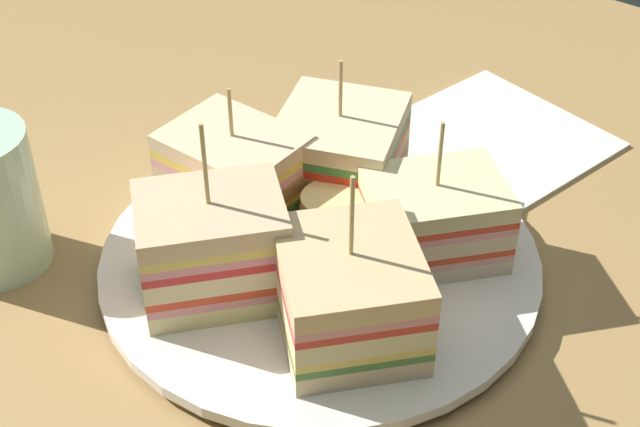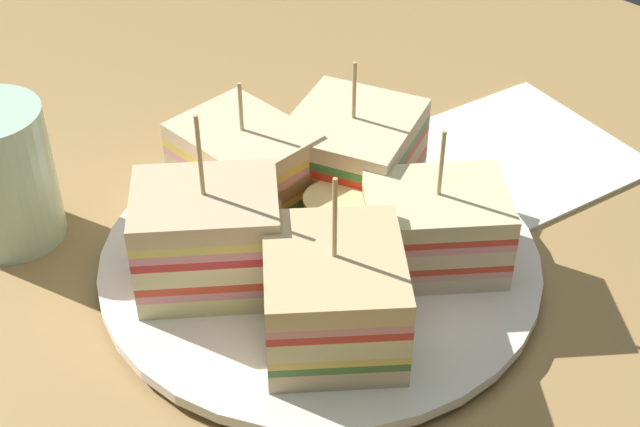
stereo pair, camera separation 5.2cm
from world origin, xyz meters
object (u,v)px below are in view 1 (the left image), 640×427
object	(u,v)px
plate	(320,261)
sandwich_wedge_3	(213,247)
spoon	(232,136)
sandwich_wedge_0	(433,219)
chip_pile	(334,222)
napkin	(491,138)
sandwich_wedge_4	(349,294)
sandwich_wedge_2	(233,177)
sandwich_wedge_1	(339,154)

from	to	relation	value
plate	sandwich_wedge_3	distance (cm)	7.26
spoon	plate	bearing A→B (deg)	91.43
sandwich_wedge_0	chip_pile	distance (cm)	5.66
spoon	napkin	distance (cm)	18.05
sandwich_wedge_4	napkin	world-z (taller)	sandwich_wedge_4
sandwich_wedge_2	spoon	size ratio (longest dim) A/B	0.64
sandwich_wedge_0	napkin	size ratio (longest dim) A/B	0.70
sandwich_wedge_3	chip_pile	world-z (taller)	sandwich_wedge_3
sandwich_wedge_1	plate	bearing A→B (deg)	5.93
napkin	sandwich_wedge_2	bearing A→B (deg)	67.90
chip_pile	spoon	size ratio (longest dim) A/B	0.58
plate	sandwich_wedge_0	world-z (taller)	sandwich_wedge_0
sandwich_wedge_3	napkin	distance (cm)	24.40
spoon	napkin	xyz separation A→B (cm)	(-14.27, -11.04, -0.15)
sandwich_wedge_1	sandwich_wedge_2	distance (cm)	6.78
plate	sandwich_wedge_3	xyz separation A→B (cm)	(2.68, 5.77, 3.49)
chip_pile	plate	bearing A→B (deg)	89.92
sandwich_wedge_3	spoon	bearing A→B (deg)	79.46
sandwich_wedge_2	spoon	distance (cm)	10.58
plate	sandwich_wedge_0	distance (cm)	6.97
sandwich_wedge_3	spoon	xyz separation A→B (cm)	(10.56, -12.74, -3.86)
sandwich_wedge_3	sandwich_wedge_0	bearing A→B (deg)	2.87
sandwich_wedge_4	sandwich_wedge_1	bearing A→B (deg)	-9.64
napkin	plate	bearing A→B (deg)	86.72
plate	spoon	xyz separation A→B (cm)	(13.24, -6.97, -0.37)
sandwich_wedge_1	spoon	bearing A→B (deg)	-118.85
sandwich_wedge_1	napkin	world-z (taller)	sandwich_wedge_1
napkin	sandwich_wedge_0	bearing A→B (deg)	105.22
plate	sandwich_wedge_1	bearing A→B (deg)	-62.54
sandwich_wedge_1	chip_pile	xyz separation A→B (cm)	(-2.94, 4.38, -1.10)
sandwich_wedge_0	sandwich_wedge_3	distance (cm)	12.45
sandwich_wedge_3	chip_pile	xyz separation A→B (cm)	(-2.68, -7.04, -1.39)
plate	spoon	distance (cm)	14.97
plate	napkin	xyz separation A→B (cm)	(-1.03, -18.01, -0.52)
chip_pile	napkin	bearing A→B (deg)	-93.52
sandwich_wedge_2	spoon	bearing A→B (deg)	133.10
plate	sandwich_wedge_3	bearing A→B (deg)	65.13
chip_pile	napkin	xyz separation A→B (cm)	(-1.03, -16.75, -2.61)
sandwich_wedge_1	sandwich_wedge_2	bearing A→B (deg)	-51.94
sandwich_wedge_1	spoon	xyz separation A→B (cm)	(10.31, -1.32, -3.56)
plate	napkin	size ratio (longest dim) A/B	1.85
sandwich_wedge_0	sandwich_wedge_2	world-z (taller)	sandwich_wedge_0
plate	sandwich_wedge_4	distance (cm)	7.12
sandwich_wedge_0	sandwich_wedge_2	bearing A→B (deg)	-28.50
spoon	sandwich_wedge_4	bearing A→B (deg)	88.25
plate	sandwich_wedge_4	size ratio (longest dim) A/B	2.45
sandwich_wedge_4	chip_pile	size ratio (longest dim) A/B	1.31
sandwich_wedge_0	napkin	xyz separation A→B (cm)	(3.77, -13.84, -3.38)
sandwich_wedge_4	chip_pile	bearing A→B (deg)	-5.48
sandwich_wedge_4	sandwich_wedge_0	bearing A→B (deg)	-47.87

